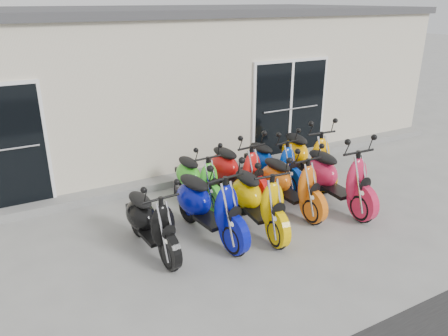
{
  "coord_description": "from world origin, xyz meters",
  "views": [
    {
      "loc": [
        -3.5,
        -5.72,
        3.57
      ],
      "look_at": [
        0.0,
        0.6,
        0.75
      ],
      "focal_mm": 35.0,
      "sensor_mm": 36.0,
      "label": 1
    }
  ],
  "objects_px": {
    "scooter_front_orange_a": "(258,191)",
    "scooter_front_orange_b": "(291,175)",
    "scooter_back_blue": "(273,156)",
    "scooter_back_red": "(237,162)",
    "scooter_front_black": "(151,213)",
    "scooter_front_red": "(338,169)",
    "scooter_back_green": "(198,172)",
    "scooter_back_yellow": "(307,148)",
    "scooter_front_blue": "(209,196)"
  },
  "relations": [
    {
      "from": "scooter_front_blue",
      "to": "scooter_front_orange_b",
      "type": "relative_size",
      "value": 1.07
    },
    {
      "from": "scooter_front_orange_b",
      "to": "scooter_back_green",
      "type": "height_order",
      "value": "scooter_front_orange_b"
    },
    {
      "from": "scooter_front_orange_b",
      "to": "scooter_back_yellow",
      "type": "distance_m",
      "value": 1.45
    },
    {
      "from": "scooter_front_black",
      "to": "scooter_back_yellow",
      "type": "xyz_separation_m",
      "value": [
        3.75,
        1.05,
        0.08
      ]
    },
    {
      "from": "scooter_front_orange_b",
      "to": "scooter_back_blue",
      "type": "xyz_separation_m",
      "value": [
        0.34,
        1.03,
        -0.03
      ]
    },
    {
      "from": "scooter_back_green",
      "to": "scooter_back_yellow",
      "type": "height_order",
      "value": "scooter_back_yellow"
    },
    {
      "from": "scooter_front_orange_a",
      "to": "scooter_back_red",
      "type": "bearing_deg",
      "value": 79.68
    },
    {
      "from": "scooter_front_red",
      "to": "scooter_back_blue",
      "type": "bearing_deg",
      "value": 112.57
    },
    {
      "from": "scooter_front_orange_b",
      "to": "scooter_back_blue",
      "type": "distance_m",
      "value": 1.09
    },
    {
      "from": "scooter_front_red",
      "to": "scooter_back_red",
      "type": "xyz_separation_m",
      "value": [
        -1.35,
        1.25,
        -0.05
      ]
    },
    {
      "from": "scooter_front_black",
      "to": "scooter_front_red",
      "type": "height_order",
      "value": "scooter_front_red"
    },
    {
      "from": "scooter_front_red",
      "to": "scooter_back_red",
      "type": "bearing_deg",
      "value": 139.59
    },
    {
      "from": "scooter_front_black",
      "to": "scooter_back_green",
      "type": "xyz_separation_m",
      "value": [
        1.33,
        1.18,
        -0.01
      ]
    },
    {
      "from": "scooter_front_orange_b",
      "to": "scooter_back_red",
      "type": "distance_m",
      "value": 1.1
    },
    {
      "from": "scooter_front_black",
      "to": "scooter_front_blue",
      "type": "bearing_deg",
      "value": -6.12
    },
    {
      "from": "scooter_back_yellow",
      "to": "scooter_back_blue",
      "type": "bearing_deg",
      "value": 177.98
    },
    {
      "from": "scooter_back_green",
      "to": "scooter_back_blue",
      "type": "relative_size",
      "value": 0.97
    },
    {
      "from": "scooter_front_blue",
      "to": "scooter_back_green",
      "type": "bearing_deg",
      "value": 65.12
    },
    {
      "from": "scooter_front_blue",
      "to": "scooter_front_black",
      "type": "bearing_deg",
      "value": 171.26
    },
    {
      "from": "scooter_back_red",
      "to": "scooter_back_blue",
      "type": "relative_size",
      "value": 1.07
    },
    {
      "from": "scooter_front_orange_a",
      "to": "scooter_front_orange_b",
      "type": "bearing_deg",
      "value": 25.49
    },
    {
      "from": "scooter_front_orange_a",
      "to": "scooter_front_red",
      "type": "xyz_separation_m",
      "value": [
        1.71,
        0.04,
        0.05
      ]
    },
    {
      "from": "scooter_back_green",
      "to": "scooter_back_red",
      "type": "distance_m",
      "value": 0.79
    },
    {
      "from": "scooter_back_yellow",
      "to": "scooter_back_green",
      "type": "bearing_deg",
      "value": -177.66
    },
    {
      "from": "scooter_front_black",
      "to": "scooter_front_orange_a",
      "type": "distance_m",
      "value": 1.76
    },
    {
      "from": "scooter_front_orange_a",
      "to": "scooter_front_orange_b",
      "type": "relative_size",
      "value": 1.02
    },
    {
      "from": "scooter_front_red",
      "to": "scooter_back_blue",
      "type": "distance_m",
      "value": 1.4
    },
    {
      "from": "scooter_front_blue",
      "to": "scooter_back_green",
      "type": "distance_m",
      "value": 1.28
    },
    {
      "from": "scooter_front_orange_a",
      "to": "scooter_front_orange_b",
      "type": "height_order",
      "value": "scooter_front_orange_a"
    },
    {
      "from": "scooter_front_red",
      "to": "scooter_back_yellow",
      "type": "distance_m",
      "value": 1.25
    },
    {
      "from": "scooter_front_red",
      "to": "scooter_front_orange_b",
      "type": "bearing_deg",
      "value": 163.48
    },
    {
      "from": "scooter_front_orange_b",
      "to": "scooter_front_orange_a",
      "type": "bearing_deg",
      "value": -162.3
    },
    {
      "from": "scooter_front_black",
      "to": "scooter_front_orange_b",
      "type": "xyz_separation_m",
      "value": [
        2.63,
        0.12,
        0.03
      ]
    },
    {
      "from": "scooter_front_blue",
      "to": "scooter_back_red",
      "type": "relative_size",
      "value": 1.04
    },
    {
      "from": "scooter_front_red",
      "to": "scooter_back_green",
      "type": "height_order",
      "value": "scooter_front_red"
    },
    {
      "from": "scooter_front_orange_b",
      "to": "scooter_back_green",
      "type": "xyz_separation_m",
      "value": [
        -1.3,
        1.06,
        -0.05
      ]
    },
    {
      "from": "scooter_front_orange_a",
      "to": "scooter_back_yellow",
      "type": "relative_size",
      "value": 0.96
    },
    {
      "from": "scooter_front_red",
      "to": "scooter_back_red",
      "type": "distance_m",
      "value": 1.84
    },
    {
      "from": "scooter_front_orange_a",
      "to": "scooter_back_blue",
      "type": "height_order",
      "value": "scooter_front_orange_a"
    },
    {
      "from": "scooter_front_blue",
      "to": "scooter_back_green",
      "type": "height_order",
      "value": "scooter_front_blue"
    },
    {
      "from": "scooter_front_orange_a",
      "to": "scooter_back_yellow",
      "type": "bearing_deg",
      "value": 37.5
    },
    {
      "from": "scooter_back_blue",
      "to": "scooter_back_red",
      "type": "bearing_deg",
      "value": 178.92
    },
    {
      "from": "scooter_front_black",
      "to": "scooter_back_green",
      "type": "relative_size",
      "value": 1.02
    },
    {
      "from": "scooter_back_blue",
      "to": "scooter_front_red",
      "type": "bearing_deg",
      "value": -75.12
    },
    {
      "from": "scooter_front_red",
      "to": "scooter_back_green",
      "type": "xyz_separation_m",
      "value": [
        -2.13,
        1.34,
        -0.11
      ]
    },
    {
      "from": "scooter_front_orange_a",
      "to": "scooter_back_green",
      "type": "height_order",
      "value": "scooter_front_orange_a"
    },
    {
      "from": "scooter_front_orange_b",
      "to": "scooter_back_green",
      "type": "distance_m",
      "value": 1.68
    },
    {
      "from": "scooter_front_blue",
      "to": "scooter_back_green",
      "type": "relative_size",
      "value": 1.15
    },
    {
      "from": "scooter_front_black",
      "to": "scooter_back_red",
      "type": "bearing_deg",
      "value": 23.02
    },
    {
      "from": "scooter_front_blue",
      "to": "scooter_back_green",
      "type": "xyz_separation_m",
      "value": [
        0.39,
        1.21,
        -0.1
      ]
    }
  ]
}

